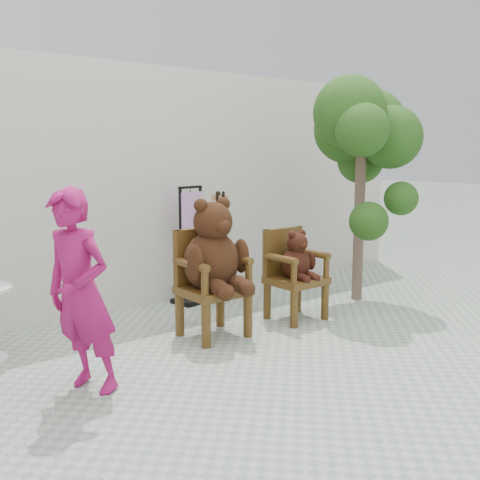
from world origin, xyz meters
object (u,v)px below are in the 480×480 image
at_px(chair_small, 294,265).
at_px(stool_bucket, 222,255).
at_px(chair_big, 213,260).
at_px(tree, 362,132).
at_px(person, 81,293).
at_px(display_stand, 192,258).

distance_m(chair_small, stool_bucket, 1.06).
distance_m(chair_big, tree, 2.81).
relative_size(chair_big, stool_bucket, 1.01).
relative_size(person, tree, 0.58).
height_order(chair_small, display_stand, display_stand).
relative_size(chair_big, chair_small, 1.40).
height_order(person, stool_bucket, person).
height_order(chair_small, stool_bucket, stool_bucket).
xyz_separation_m(chair_big, tree, (2.45, 0.08, 1.38)).
distance_m(chair_small, person, 2.83).
relative_size(stool_bucket, tree, 0.50).
bearing_deg(person, chair_small, 76.23).
bearing_deg(person, chair_big, 84.54).
relative_size(person, stool_bucket, 1.15).
height_order(person, tree, tree).
xyz_separation_m(chair_small, tree, (1.33, 0.15, 1.56)).
relative_size(chair_big, tree, 0.51).
relative_size(chair_small, display_stand, 0.70).
height_order(person, display_stand, person).
distance_m(chair_big, person, 1.75).
relative_size(display_stand, stool_bucket, 1.04).
xyz_separation_m(chair_small, stool_bucket, (-0.29, 1.03, 0.01)).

